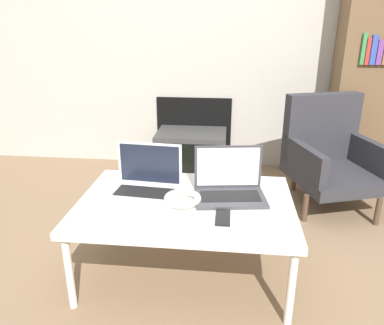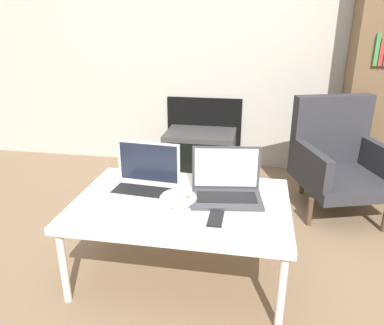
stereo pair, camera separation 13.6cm
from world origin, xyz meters
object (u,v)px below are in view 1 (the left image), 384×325
laptop_left (146,182)px  headphones (182,199)px  laptop_right (229,186)px  phone (223,218)px  armchair (329,152)px  tv (191,152)px

laptop_left → headphones: laptop_left is taller
headphones → laptop_right: bearing=23.9°
laptop_left → laptop_right: same height
laptop_right → phone: bearing=-103.6°
laptop_left → headphones: size_ratio=1.97×
armchair → tv: bearing=139.7°
armchair → laptop_left: bearing=-160.4°
headphones → armchair: armchair is taller
laptop_left → tv: laptop_left is taller
laptop_left → tv: 1.33m
headphones → tv: headphones is taller
armchair → laptop_right: bearing=-146.9°
phone → armchair: size_ratio=0.19×
laptop_right → armchair: bearing=42.9°
phone → tv: phone is taller
phone → headphones: bearing=144.8°
laptop_left → phone: 0.47m
headphones → tv: (-0.11, 1.39, -0.25)m
laptop_right → phone: laptop_right is taller
laptop_left → tv: (0.09, 1.29, -0.28)m
laptop_right → armchair: size_ratio=0.49×
armchair → headphones: bearing=-151.7°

